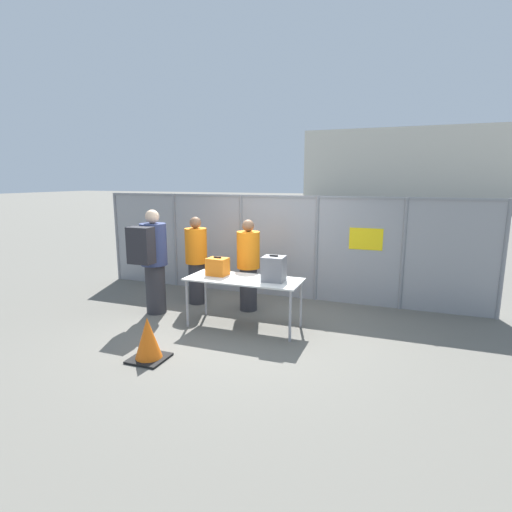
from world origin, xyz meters
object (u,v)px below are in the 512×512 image
(utility_trailer, at_px, (375,259))
(traffic_cone, at_px, (148,340))
(security_worker_near, at_px, (248,264))
(traveler_hooded, at_px, (152,258))
(security_worker_far, at_px, (196,259))
(suitcase_orange, at_px, (218,267))
(inspection_table, at_px, (244,282))
(suitcase_grey, at_px, (274,269))

(utility_trailer, bearing_deg, traffic_cone, -112.00)
(security_worker_near, relative_size, traffic_cone, 2.84)
(traveler_hooded, relative_size, traffic_cone, 3.16)
(security_worker_far, relative_size, utility_trailer, 0.38)
(suitcase_orange, height_order, security_worker_far, security_worker_far)
(traveler_hooded, bearing_deg, utility_trailer, 32.40)
(inspection_table, xyz_separation_m, security_worker_near, (-0.24, 0.81, 0.11))
(inspection_table, xyz_separation_m, suitcase_grey, (0.49, 0.02, 0.25))
(traffic_cone, bearing_deg, security_worker_far, 103.81)
(utility_trailer, height_order, traffic_cone, utility_trailer)
(utility_trailer, bearing_deg, suitcase_orange, -116.54)
(traveler_hooded, distance_m, security_worker_far, 0.92)
(inspection_table, relative_size, utility_trailer, 0.42)
(inspection_table, distance_m, security_worker_near, 0.85)
(inspection_table, height_order, security_worker_far, security_worker_far)
(suitcase_orange, distance_m, security_worker_near, 0.79)
(traffic_cone, bearing_deg, security_worker_near, 78.50)
(security_worker_near, bearing_deg, suitcase_grey, 143.63)
(traveler_hooded, xyz_separation_m, traffic_cone, (1.00, -1.58, -0.74))
(traveler_hooded, height_order, security_worker_near, traveler_hooded)
(security_worker_far, height_order, utility_trailer, security_worker_far)
(suitcase_grey, xyz_separation_m, utility_trailer, (1.19, 4.37, -0.60))
(inspection_table, relative_size, traffic_cone, 3.15)
(security_worker_far, bearing_deg, utility_trailer, -106.95)
(inspection_table, distance_m, traffic_cone, 1.77)
(security_worker_near, bearing_deg, suitcase_orange, 82.64)
(suitcase_grey, height_order, security_worker_far, security_worker_far)
(suitcase_grey, relative_size, traveler_hooded, 0.22)
(utility_trailer, bearing_deg, traveler_hooded, -127.93)
(utility_trailer, distance_m, traffic_cone, 6.41)
(inspection_table, height_order, security_worker_near, security_worker_near)
(traveler_hooded, distance_m, utility_trailer, 5.57)
(security_worker_near, xyz_separation_m, traffic_cone, (-0.48, -2.35, -0.58))
(suitcase_orange, height_order, traveler_hooded, traveler_hooded)
(suitcase_grey, distance_m, traveler_hooded, 2.21)
(inspection_table, xyz_separation_m, traffic_cone, (-0.72, -1.55, -0.47))
(traveler_hooded, xyz_separation_m, security_worker_far, (0.41, 0.81, -0.15))
(security_worker_near, height_order, security_worker_far, security_worker_far)
(traveler_hooded, bearing_deg, security_worker_near, 8.05)
(suitcase_grey, bearing_deg, inspection_table, -177.28)
(suitcase_orange, bearing_deg, security_worker_far, 136.61)
(traveler_hooded, bearing_deg, suitcase_orange, -18.15)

